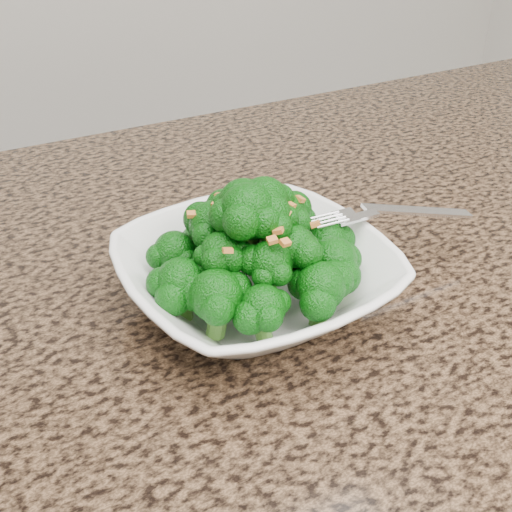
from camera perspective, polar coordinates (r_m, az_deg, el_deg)
granite_counter at (r=0.53m, az=3.23°, el=-9.42°), size 1.64×1.04×0.03m
bowl at (r=0.55m, az=0.00°, el=-1.95°), size 0.24×0.24×0.06m
broccoli_pile at (r=0.52m, az=0.00°, el=4.10°), size 0.20×0.20×0.08m
garlic_topping at (r=0.50m, az=0.00°, el=8.28°), size 0.12×0.12×0.01m
fork at (r=0.58m, az=10.03°, el=3.67°), size 0.19×0.07×0.01m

